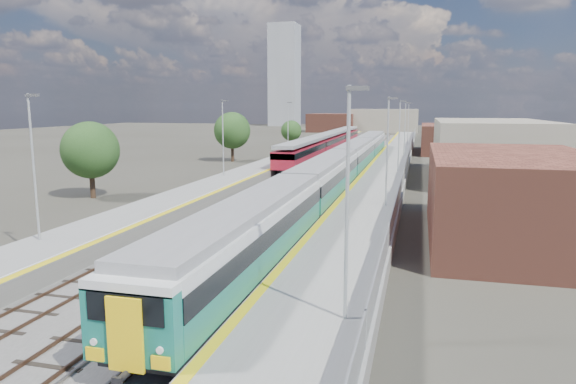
% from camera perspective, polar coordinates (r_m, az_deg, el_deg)
% --- Properties ---
extents(ground, '(320.00, 320.00, 0.00)m').
position_cam_1_polar(ground, '(64.92, 6.55, 2.47)').
color(ground, '#47443A').
rests_on(ground, ground).
extents(ballast_bed, '(10.50, 155.00, 0.06)m').
position_cam_1_polar(ballast_bed, '(67.70, 4.95, 2.81)').
color(ballast_bed, '#565451').
rests_on(ballast_bed, ground).
extents(tracks, '(8.96, 160.00, 0.17)m').
position_cam_1_polar(tracks, '(69.24, 5.67, 3.01)').
color(tracks, '#4C3323').
rests_on(tracks, ground).
extents(platform_right, '(4.70, 155.00, 8.52)m').
position_cam_1_polar(platform_right, '(66.83, 11.35, 3.01)').
color(platform_right, slate).
rests_on(platform_right, ground).
extents(platform_left, '(4.30, 155.00, 8.52)m').
position_cam_1_polar(platform_left, '(69.07, -0.63, 3.39)').
color(platform_left, slate).
rests_on(platform_left, ground).
extents(buildings, '(72.00, 185.50, 40.00)m').
position_cam_1_polar(buildings, '(154.81, 4.46, 10.52)').
color(buildings, brown).
rests_on(buildings, ground).
extents(green_train, '(2.81, 78.15, 3.09)m').
position_cam_1_polar(green_train, '(51.09, 6.16, 3.04)').
color(green_train, black).
rests_on(green_train, ground).
extents(red_train, '(2.80, 56.80, 3.53)m').
position_cam_1_polar(red_train, '(82.91, 4.48, 5.47)').
color(red_train, black).
rests_on(red_train, ground).
extents(tree_a, '(4.89, 4.89, 6.62)m').
position_cam_1_polar(tree_a, '(47.22, -21.11, 4.36)').
color(tree_a, '#382619').
rests_on(tree_a, ground).
extents(tree_b, '(5.22, 5.22, 7.08)m').
position_cam_1_polar(tree_b, '(74.23, -6.23, 6.81)').
color(tree_b, '#382619').
rests_on(tree_b, ground).
extents(tree_c, '(3.89, 3.89, 5.27)m').
position_cam_1_polar(tree_c, '(97.59, 0.36, 6.82)').
color(tree_c, '#382619').
rests_on(tree_c, ground).
extents(tree_d, '(4.06, 4.06, 5.51)m').
position_cam_1_polar(tree_d, '(79.48, 22.00, 5.63)').
color(tree_d, '#382619').
rests_on(tree_d, ground).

